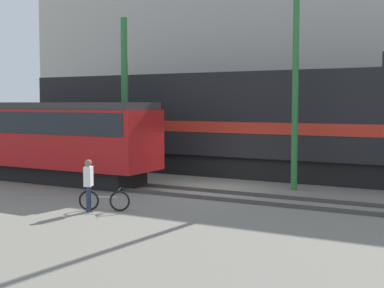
{
  "coord_description": "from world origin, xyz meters",
  "views": [
    {
      "loc": [
        9.62,
        -18.63,
        3.39
      ],
      "look_at": [
        -0.58,
        -0.41,
        1.8
      ],
      "focal_mm": 50.0,
      "sensor_mm": 36.0,
      "label": 1
    }
  ],
  "objects_px": {
    "bicycle": "(104,201)",
    "utility_pole_center": "(296,63)",
    "freight_locomotive": "(226,122)",
    "streetcar": "(41,136)",
    "utility_pole_left": "(125,98)",
    "person": "(88,180)"
  },
  "relations": [
    {
      "from": "bicycle",
      "to": "utility_pole_center",
      "type": "height_order",
      "value": "utility_pole_center"
    },
    {
      "from": "freight_locomotive",
      "to": "utility_pole_center",
      "type": "height_order",
      "value": "utility_pole_center"
    },
    {
      "from": "streetcar",
      "to": "utility_pole_left",
      "type": "relative_size",
      "value": 1.53
    },
    {
      "from": "streetcar",
      "to": "person",
      "type": "bearing_deg",
      "value": -34.62
    },
    {
      "from": "freight_locomotive",
      "to": "utility_pole_center",
      "type": "distance_m",
      "value": 5.74
    },
    {
      "from": "person",
      "to": "utility_pole_left",
      "type": "xyz_separation_m",
      "value": [
        -3.91,
        7.24,
        2.65
      ]
    },
    {
      "from": "person",
      "to": "freight_locomotive",
      "type": "bearing_deg",
      "value": 90.45
    },
    {
      "from": "person",
      "to": "streetcar",
      "type": "bearing_deg",
      "value": 145.38
    },
    {
      "from": "streetcar",
      "to": "utility_pole_left",
      "type": "xyz_separation_m",
      "value": [
        2.42,
        2.87,
        1.69
      ]
    },
    {
      "from": "streetcar",
      "to": "bicycle",
      "type": "xyz_separation_m",
      "value": [
        6.69,
        -4.06,
        -1.63
      ]
    },
    {
      "from": "freight_locomotive",
      "to": "bicycle",
      "type": "height_order",
      "value": "freight_locomotive"
    },
    {
      "from": "utility_pole_left",
      "to": "utility_pole_center",
      "type": "height_order",
      "value": "utility_pole_center"
    },
    {
      "from": "bicycle",
      "to": "person",
      "type": "bearing_deg",
      "value": -139.51
    },
    {
      "from": "utility_pole_left",
      "to": "freight_locomotive",
      "type": "bearing_deg",
      "value": 36.86
    },
    {
      "from": "freight_locomotive",
      "to": "utility_pole_left",
      "type": "height_order",
      "value": "utility_pole_left"
    },
    {
      "from": "utility_pole_center",
      "to": "bicycle",
      "type": "bearing_deg",
      "value": -119.27
    },
    {
      "from": "streetcar",
      "to": "bicycle",
      "type": "height_order",
      "value": "streetcar"
    },
    {
      "from": "streetcar",
      "to": "bicycle",
      "type": "distance_m",
      "value": 8.0
    },
    {
      "from": "streetcar",
      "to": "person",
      "type": "height_order",
      "value": "streetcar"
    },
    {
      "from": "freight_locomotive",
      "to": "bicycle",
      "type": "relative_size",
      "value": 13.56
    },
    {
      "from": "freight_locomotive",
      "to": "bicycle",
      "type": "bearing_deg",
      "value": -87.4
    },
    {
      "from": "streetcar",
      "to": "utility_pole_left",
      "type": "bearing_deg",
      "value": 49.83
    }
  ]
}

